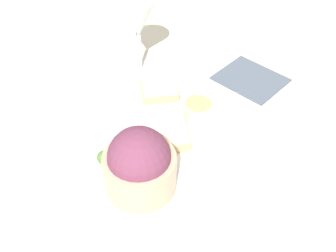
{
  "coord_description": "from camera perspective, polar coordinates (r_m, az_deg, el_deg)",
  "views": [
    {
      "loc": [
        -0.11,
        0.53,
        0.54
      ],
      "look_at": [
        0.0,
        0.0,
        0.03
      ],
      "focal_mm": 45.0,
      "sensor_mm": 36.0,
      "label": 1
    }
  ],
  "objects": [
    {
      "name": "ground_plane",
      "position": [
        0.76,
        -0.0,
        -1.87
      ],
      "size": [
        4.0,
        4.0,
        0.0
      ],
      "primitive_type": "plane",
      "color": "beige"
    },
    {
      "name": "dinner_plate",
      "position": [
        0.76,
        -0.0,
        -1.49
      ],
      "size": [
        0.33,
        0.33,
        0.01
      ],
      "color": "white",
      "rests_on": "ground_plane"
    },
    {
      "name": "salad_bowl",
      "position": [
        0.64,
        -3.87,
        -5.24
      ],
      "size": [
        0.11,
        0.11,
        0.11
      ],
      "color": "tan",
      "rests_on": "dinner_plate"
    },
    {
      "name": "sauce_ramekin",
      "position": [
        0.78,
        4.09,
        2.4
      ],
      "size": [
        0.06,
        0.06,
        0.03
      ],
      "color": "beige",
      "rests_on": "dinner_plate"
    },
    {
      "name": "cheese_toast_near",
      "position": [
        0.73,
        -0.37,
        -1.36
      ],
      "size": [
        0.1,
        0.09,
        0.03
      ],
      "color": "tan",
      "rests_on": "dinner_plate"
    },
    {
      "name": "cheese_toast_far",
      "position": [
        0.83,
        -1.19,
        5.05
      ],
      "size": [
        0.09,
        0.08,
        0.03
      ],
      "color": "tan",
      "rests_on": "dinner_plate"
    },
    {
      "name": "wine_glass",
      "position": [
        0.87,
        -4.08,
        14.22
      ],
      "size": [
        0.08,
        0.08,
        0.17
      ],
      "color": "silver",
      "rests_on": "ground_plane"
    },
    {
      "name": "garnish",
      "position": [
        0.7,
        -8.58,
        -4.25
      ],
      "size": [
        0.03,
        0.03,
        0.03
      ],
      "color": "#477533",
      "rests_on": "dinner_plate"
    },
    {
      "name": "napkin",
      "position": [
        0.91,
        11.12,
        6.32
      ],
      "size": [
        0.17,
        0.17,
        0.01
      ],
      "color": "#4C5666",
      "rests_on": "ground_plane"
    }
  ]
}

